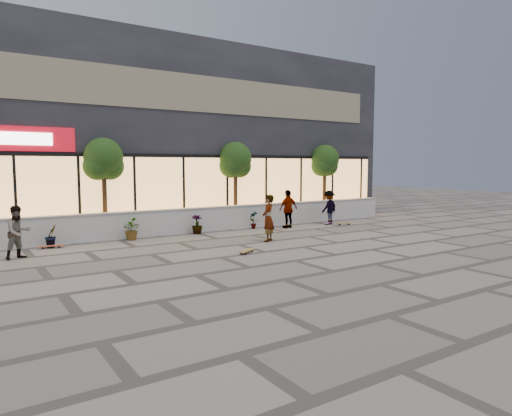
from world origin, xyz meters
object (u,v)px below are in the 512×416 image
skateboard_right_near (344,223)px  skateboard_right_far (328,223)px  tree_midwest (104,162)px  skater_center (268,218)px  tree_east (325,162)px  skateboard_center (247,251)px  tree_mideast (235,162)px  skater_left (18,232)px  skater_right_near (288,209)px  skateboard_left (51,246)px  skater_right_far (329,207)px

skateboard_right_near → skateboard_right_far: size_ratio=1.00×
tree_midwest → skater_center: size_ratio=2.23×
tree_east → skateboard_center: size_ratio=4.83×
tree_mideast → skater_left: size_ratio=2.41×
skater_right_near → skateboard_left: bearing=-7.4°
skater_left → skateboard_right_far: bearing=-20.0°
skater_center → skateboard_center: (-1.86, -1.47, -0.80)m
tree_midwest → skater_center: tree_midwest is taller
tree_east → skater_left: 15.29m
skater_right_near → skateboard_center: size_ratio=2.15×
skater_center → skateboard_right_far: 5.81m
tree_mideast → skater_left: bearing=-163.2°
skateboard_right_near → tree_midwest: bearing=-171.3°
skater_center → skater_right_near: 3.76m
tree_east → skateboard_right_far: bearing=-127.0°
skater_right_near → skateboard_right_far: size_ratio=2.35×
skateboard_center → skateboard_right_far: (7.08, 3.91, -0.01)m
skater_left → tree_mideast: bearing=-6.8°
skateboard_right_near → skateboard_right_far: (-0.50, 0.57, 0.00)m
skateboard_left → skateboard_right_near: size_ratio=1.12×
tree_mideast → skateboard_center: tree_mideast is taller
skateboard_left → skateboard_right_far: size_ratio=1.13×
skater_center → tree_midwest: bearing=-80.7°
skater_right_near → skateboard_right_far: skater_right_near is taller
tree_mideast → skater_left: 10.02m
tree_mideast → skater_right_far: bearing=-23.9°
skater_right_far → skateboard_left: size_ratio=1.94×
tree_midwest → skateboard_center: size_ratio=4.83×
tree_mideast → tree_east: 5.50m
skater_center → skater_right_far: 5.97m
tree_east → skater_right_far: bearing=-125.8°
skater_right_near → skateboard_left: 9.92m
skater_center → skater_left: bearing=-49.0°
tree_mideast → skater_center: (-1.21, -4.42, -2.11)m
skater_center → skateboard_right_near: skater_center is taller
skater_center → skater_right_near: skater_center is taller
skater_right_near → skateboard_center: bearing=35.3°
tree_midwest → skater_right_near: (7.62, -1.94, -2.12)m
tree_east → skater_right_far: 3.15m
skater_left → skateboard_right_near: (13.87, 0.26, -0.74)m
skateboard_center → skater_left: bearing=123.2°
tree_midwest → skateboard_right_near: tree_midwest is taller
tree_east → skateboard_right_near: (-1.00, -2.56, -2.91)m
skater_left → skater_right_near: skater_right_near is taller
tree_east → tree_midwest: bearing=180.0°
skateboard_center → skater_right_near: bearing=9.3°
skater_right_far → skateboard_center: 8.33m
skater_right_far → skateboard_right_far: bearing=28.0°
skater_center → skateboard_left: (-7.05, 2.92, -0.80)m
skateboard_center → skateboard_right_near: skateboard_center is taller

